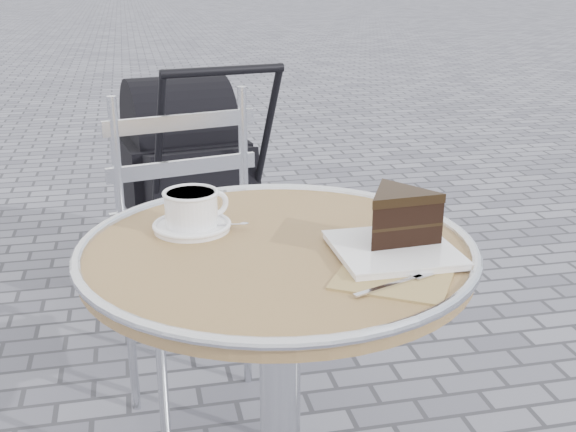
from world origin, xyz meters
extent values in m
cylinder|color=silver|center=(0.00, 0.00, 0.36)|extent=(0.07, 0.07, 0.67)
cylinder|color=tan|center=(0.00, 0.00, 0.71)|extent=(0.70, 0.70, 0.03)
torus|color=silver|center=(0.00, 0.00, 0.73)|extent=(0.72, 0.72, 0.02)
cylinder|color=white|center=(-0.14, 0.12, 0.74)|extent=(0.14, 0.14, 0.01)
cylinder|color=white|center=(-0.14, 0.12, 0.77)|extent=(0.13, 0.13, 0.06)
torus|color=white|center=(-0.09, 0.14, 0.77)|extent=(0.05, 0.03, 0.05)
cylinder|color=#D3BD8D|center=(-0.14, 0.12, 0.80)|extent=(0.09, 0.09, 0.01)
cube|color=#A18258|center=(0.16, -0.17, 0.73)|extent=(0.25, 0.25, 0.00)
cube|color=white|center=(0.19, -0.08, 0.74)|extent=(0.20, 0.20, 0.01)
cylinder|color=silver|center=(-0.21, 0.31, 0.23)|extent=(0.02, 0.02, 0.45)
cylinder|color=silver|center=(0.12, 0.38, 0.23)|extent=(0.02, 0.02, 0.45)
cylinder|color=silver|center=(-0.28, 0.64, 0.23)|extent=(0.02, 0.02, 0.45)
cylinder|color=silver|center=(0.05, 0.71, 0.23)|extent=(0.02, 0.02, 0.45)
cube|color=silver|center=(-0.08, 0.51, 0.46)|extent=(0.48, 0.48, 0.02)
cube|color=black|center=(-0.04, 1.42, 0.43)|extent=(0.46, 0.64, 0.36)
cylinder|color=black|center=(0.03, 0.95, 0.91)|extent=(0.37, 0.08, 0.03)
cylinder|color=black|center=(-0.18, 1.13, 0.08)|extent=(0.06, 0.16, 0.16)
cylinder|color=black|center=(0.18, 1.19, 0.08)|extent=(0.06, 0.16, 0.16)
cylinder|color=black|center=(-0.27, 1.65, 0.12)|extent=(0.07, 0.25, 0.25)
cylinder|color=black|center=(0.10, 1.71, 0.12)|extent=(0.07, 0.25, 0.25)
camera|label=1|loc=(-0.24, -1.18, 1.22)|focal=45.00mm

